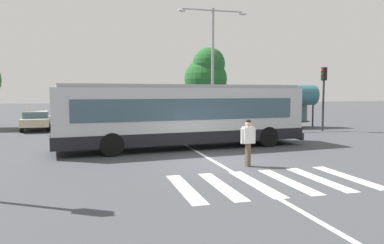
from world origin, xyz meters
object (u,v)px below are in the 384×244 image
object	(u,v)px
parked_car_silver	(116,118)
city_transit_bus	(183,115)
parked_car_teal	(154,118)
pedestrian_crossing_street	(248,140)
bus_stop_shelter	(292,96)
parked_car_black	(77,119)
traffic_light_far_corner	(324,88)
parked_car_champagne	(37,119)
parked_car_charcoal	(189,117)
parked_car_blue	(220,116)
twin_arm_street_lamp	(213,54)
background_tree_right	(207,75)

from	to	relation	value
parked_car_silver	city_transit_bus	bearing A→B (deg)	-76.87
parked_car_silver	parked_car_teal	bearing A→B (deg)	-7.54
pedestrian_crossing_street	bus_stop_shelter	world-z (taller)	bus_stop_shelter
parked_car_teal	bus_stop_shelter	distance (m)	10.68
parked_car_black	parked_car_teal	distance (m)	5.60
traffic_light_far_corner	parked_car_silver	bearing A→B (deg)	157.21
parked_car_champagne	parked_car_black	xyz separation A→B (m)	(2.78, 0.01, 0.00)
parked_car_teal	traffic_light_far_corner	bearing A→B (deg)	-26.28
parked_car_champagne	parked_car_charcoal	distance (m)	11.07
parked_car_black	parked_car_charcoal	distance (m)	8.30
parked_car_blue	parked_car_charcoal	bearing A→B (deg)	-173.37
parked_car_silver	parked_car_teal	world-z (taller)	same
parked_car_teal	twin_arm_street_lamp	bearing A→B (deg)	-30.44
background_tree_right	twin_arm_street_lamp	bearing A→B (deg)	-103.36
pedestrian_crossing_street	parked_car_blue	size ratio (longest dim) A/B	0.37
parked_car_champagne	parked_car_charcoal	xyz separation A→B (m)	(11.06, -0.65, 0.00)
parked_car_blue	pedestrian_crossing_street	bearing A→B (deg)	-105.72
parked_car_blue	traffic_light_far_corner	size ratio (longest dim) A/B	1.04
twin_arm_street_lamp	parked_car_champagne	bearing A→B (deg)	168.09
bus_stop_shelter	city_transit_bus	bearing A→B (deg)	-143.03
traffic_light_far_corner	bus_stop_shelter	xyz separation A→B (m)	(-0.76, 2.79, -0.56)
parked_car_charcoal	background_tree_right	bearing A→B (deg)	57.45
parked_car_black	background_tree_right	size ratio (longest dim) A/B	0.70
parked_car_silver	parked_car_teal	xyz separation A→B (m)	(2.81, -0.37, 0.00)
traffic_light_far_corner	background_tree_right	xyz separation A→B (m)	(-5.59, 9.30, 1.28)
parked_car_charcoal	parked_car_blue	bearing A→B (deg)	6.63
city_transit_bus	parked_car_charcoal	bearing A→B (deg)	73.77
parked_car_champagne	parked_car_blue	xyz separation A→B (m)	(13.67, -0.34, 0.00)
parked_car_champagne	traffic_light_far_corner	size ratio (longest dim) A/B	1.05
pedestrian_crossing_street	twin_arm_street_lamp	bearing A→B (deg)	77.34
parked_car_black	parked_car_teal	bearing A→B (deg)	-2.98
city_transit_bus	parked_car_black	world-z (taller)	city_transit_bus
city_transit_bus	pedestrian_crossing_street	xyz separation A→B (m)	(1.24, -4.95, -0.62)
parked_car_teal	parked_car_charcoal	bearing A→B (deg)	-7.62
parked_car_teal	bus_stop_shelter	size ratio (longest dim) A/B	1.22
bus_stop_shelter	parked_car_charcoal	bearing A→B (deg)	163.24
background_tree_right	parked_car_silver	bearing A→B (deg)	-156.86
parked_car_champagne	twin_arm_street_lamp	world-z (taller)	twin_arm_street_lamp
twin_arm_street_lamp	background_tree_right	distance (m)	6.46
parked_car_teal	background_tree_right	distance (m)	7.50
parked_car_champagne	background_tree_right	world-z (taller)	background_tree_right
pedestrian_crossing_street	background_tree_right	distance (m)	20.12
pedestrian_crossing_street	bus_stop_shelter	bearing A→B (deg)	54.24
parked_car_champagne	bus_stop_shelter	bearing A→B (deg)	-8.91
parked_car_blue	traffic_light_far_corner	bearing A→B (deg)	-43.41
traffic_light_far_corner	bus_stop_shelter	distance (m)	2.95
background_tree_right	parked_car_teal	bearing A→B (deg)	-144.28
parked_car_black	traffic_light_far_corner	distance (m)	17.67
background_tree_right	parked_car_black	bearing A→B (deg)	-161.91
parked_car_blue	parked_car_teal	bearing A→B (deg)	179.41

